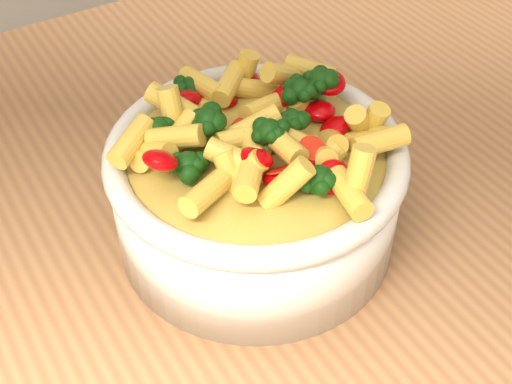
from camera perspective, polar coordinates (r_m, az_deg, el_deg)
table at (r=0.65m, az=-3.58°, el=-10.03°), size 1.20×0.80×0.90m
serving_bowl at (r=0.54m, az=0.00°, el=0.09°), size 0.22×0.22×0.10m
pasta_salad at (r=0.50m, az=0.00°, el=5.05°), size 0.17×0.17×0.04m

